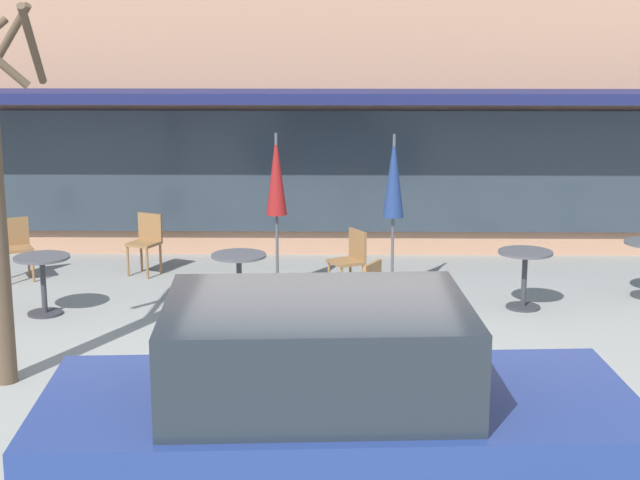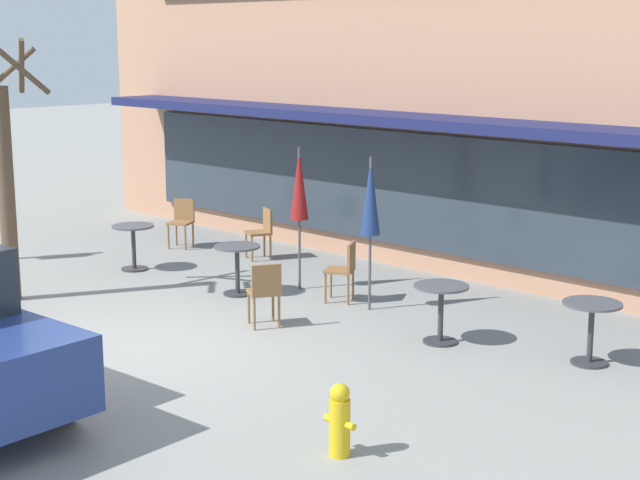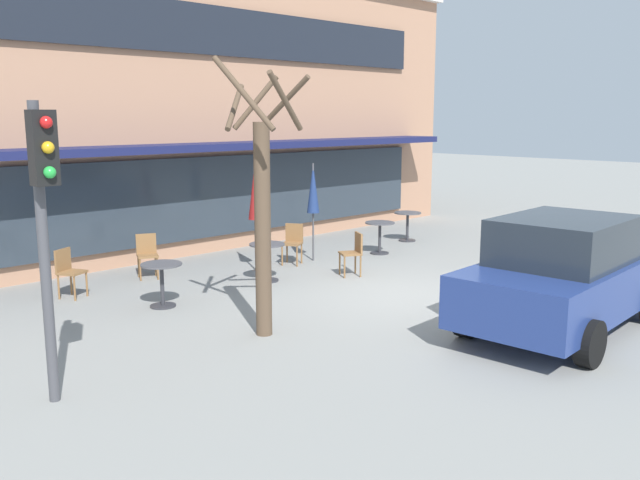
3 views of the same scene
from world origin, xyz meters
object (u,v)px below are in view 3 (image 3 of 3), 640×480
object	(u,v)px
cafe_table_near_wall	(408,222)
traffic_light_pole	(44,204)
cafe_table_by_tree	(162,277)
fire_hydrant	(543,251)
cafe_chair_1	(354,251)
cafe_table_streetside	(267,256)
cafe_chair_0	(147,252)
patio_umbrella_cream_folded	(313,189)
street_tree	(263,210)
cafe_chair_3	(293,241)
patio_umbrella_green_folded	(255,194)
cafe_chair_2	(68,269)
parked_sedan	(565,274)
cafe_table_mid_patio	(380,232)

from	to	relation	value
cafe_table_near_wall	traffic_light_pole	bearing A→B (deg)	-161.86
cafe_table_by_tree	fire_hydrant	xyz separation A→B (m)	(7.57, -3.05, -0.16)
cafe_chair_1	traffic_light_pole	world-z (taller)	traffic_light_pole
cafe_table_streetside	traffic_light_pole	size ratio (longest dim) A/B	0.22
cafe_table_near_wall	cafe_chair_0	world-z (taller)	cafe_chair_0
patio_umbrella_cream_folded	cafe_table_near_wall	bearing A→B (deg)	0.66
street_tree	cafe_table_near_wall	bearing A→B (deg)	23.49
cafe_table_by_tree	cafe_table_near_wall	bearing A→B (deg)	6.78
cafe_chair_3	fire_hydrant	size ratio (longest dim) A/B	1.26
fire_hydrant	cafe_table_near_wall	bearing A→B (deg)	84.95
cafe_table_near_wall	patio_umbrella_green_folded	distance (m)	5.15
patio_umbrella_green_folded	cafe_chair_2	world-z (taller)	patio_umbrella_green_folded
patio_umbrella_green_folded	fire_hydrant	xyz separation A→B (m)	(4.67, -4.09, -1.27)
cafe_table_streetside	cafe_table_by_tree	bearing A→B (deg)	-176.67
patio_umbrella_cream_folded	street_tree	size ratio (longest dim) A/B	0.54
cafe_chair_3	street_tree	world-z (taller)	street_tree
cafe_table_near_wall	cafe_chair_3	world-z (taller)	cafe_chair_3
traffic_light_pole	fire_hydrant	xyz separation A→B (m)	(10.56, -0.42, -1.94)
cafe_table_near_wall	fire_hydrant	xyz separation A→B (m)	(-0.35, -4.00, -0.16)
patio_umbrella_cream_folded	fire_hydrant	world-z (taller)	patio_umbrella_cream_folded
cafe_table_streetside	traffic_light_pole	xyz separation A→B (m)	(-5.46, -2.78, 1.78)
cafe_table_near_wall	parked_sedan	world-z (taller)	parked_sedan
cafe_table_streetside	parked_sedan	size ratio (longest dim) A/B	0.18
cafe_table_by_tree	parked_sedan	distance (m)	6.55
cafe_table_near_wall	cafe_chair_2	bearing A→B (deg)	175.03
cafe_chair_2	patio_umbrella_green_folded	bearing A→B (deg)	-10.06
cafe_table_near_wall	cafe_chair_0	distance (m)	7.09
cafe_table_by_tree	fire_hydrant	world-z (taller)	cafe_table_by_tree
patio_umbrella_cream_folded	fire_hydrant	xyz separation A→B (m)	(3.11, -3.96, -1.27)
cafe_table_near_wall	patio_umbrella_green_folded	world-z (taller)	patio_umbrella_green_folded
cafe_table_by_tree	cafe_chair_2	world-z (taller)	cafe_chair_2
cafe_table_streetside	street_tree	xyz separation A→B (m)	(-2.19, -2.52, 1.37)
cafe_table_near_wall	patio_umbrella_green_folded	bearing A→B (deg)	178.92
street_tree	fire_hydrant	distance (m)	7.48
cafe_table_near_wall	fire_hydrant	bearing A→B (deg)	-95.05
traffic_light_pole	fire_hydrant	size ratio (longest dim) A/B	4.82
patio_umbrella_green_folded	fire_hydrant	size ratio (longest dim) A/B	3.12
patio_umbrella_green_folded	cafe_table_streetside	bearing A→B (deg)	-115.94
patio_umbrella_green_folded	cafe_chair_0	bearing A→B (deg)	152.47
patio_umbrella_cream_folded	cafe_chair_0	xyz separation A→B (m)	(-3.54, 1.17, -1.10)
cafe_chair_1	cafe_chair_3	xyz separation A→B (m)	(-0.13, 1.71, 0.00)
cafe_chair_0	parked_sedan	xyz separation A→B (m)	(2.74, -7.48, 0.35)
cafe_table_streetside	cafe_chair_1	xyz separation A→B (m)	(1.57, -0.88, 0.01)
cafe_chair_3	traffic_light_pole	world-z (taller)	traffic_light_pole
cafe_chair_0	cafe_table_mid_patio	bearing A→B (deg)	-18.09
cafe_table_by_tree	cafe_chair_0	xyz separation A→B (m)	(0.93, 2.07, 0.01)
cafe_chair_2	street_tree	bearing A→B (deg)	-74.12
cafe_table_by_tree	cafe_chair_3	world-z (taller)	cafe_chair_3
cafe_table_streetside	cafe_chair_2	bearing A→B (deg)	154.95
patio_umbrella_green_folded	cafe_chair_3	xyz separation A→B (m)	(1.00, -0.06, -1.10)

